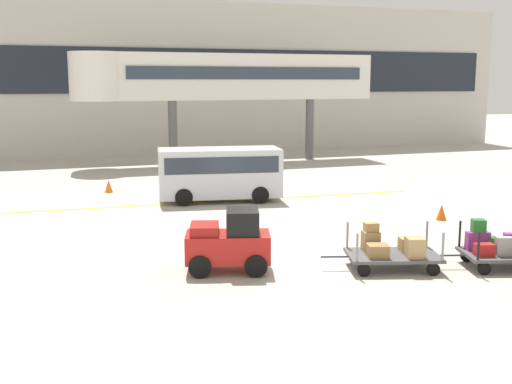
{
  "coord_description": "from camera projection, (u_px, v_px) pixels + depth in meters",
  "views": [
    {
      "loc": [
        -6.96,
        -15.9,
        4.74
      ],
      "look_at": [
        -0.65,
        1.95,
        1.45
      ],
      "focal_mm": 44.99,
      "sensor_mm": 36.0,
      "label": 1
    }
  ],
  "objects": [
    {
      "name": "terminal_building",
      "position": [
        141.0,
        78.0,
        41.17
      ],
      "size": [
        52.45,
        2.51,
        9.79
      ],
      "color": "#BCB7AD",
      "rests_on": "ground_plane"
    },
    {
      "name": "baggage_cart_lead",
      "position": [
        393.0,
        250.0,
        16.28
      ],
      "size": [
        3.08,
        2.01,
        1.15
      ],
      "color": "#4C4C4F",
      "rests_on": "ground_plane"
    },
    {
      "name": "baggage_cart_middle",
      "position": [
        508.0,
        248.0,
        16.44
      ],
      "size": [
        3.08,
        2.01,
        1.21
      ],
      "color": "#4C4C4F",
      "rests_on": "ground_plane"
    },
    {
      "name": "ground_plane",
      "position": [
        301.0,
        253.0,
        17.87
      ],
      "size": [
        120.0,
        120.0,
        0.0
      ],
      "primitive_type": "plane",
      "color": "#B2ADA0"
    },
    {
      "name": "baggage_tug",
      "position": [
        229.0,
        242.0,
        16.06
      ],
      "size": [
        2.33,
        1.73,
        1.58
      ],
      "color": "red",
      "rests_on": "ground_plane"
    },
    {
      "name": "safety_cone_far",
      "position": [
        109.0,
        186.0,
        27.55
      ],
      "size": [
        0.36,
        0.36,
        0.55
      ],
      "primitive_type": "cone",
      "color": "orange",
      "rests_on": "ground_plane"
    },
    {
      "name": "shuttle_van",
      "position": [
        220.0,
        170.0,
        25.52
      ],
      "size": [
        5.05,
        2.68,
        2.1
      ],
      "color": "silver",
      "rests_on": "ground_plane"
    },
    {
      "name": "apron_lead_line",
      "position": [
        203.0,
        202.0,
        25.36
      ],
      "size": [
        17.87,
        0.98,
        0.01
      ],
      "primitive_type": "cube",
      "rotation": [
        0.0,
        0.0,
        -0.04
      ],
      "color": "yellow",
      "rests_on": "ground_plane"
    },
    {
      "name": "safety_cone_near",
      "position": [
        441.0,
        212.0,
        22.09
      ],
      "size": [
        0.36,
        0.36,
        0.55
      ],
      "primitive_type": "cone",
      "color": "#EA590F",
      "rests_on": "ground_plane"
    },
    {
      "name": "jet_bridge",
      "position": [
        215.0,
        78.0,
        36.67
      ],
      "size": [
        17.53,
        3.0,
        6.28
      ],
      "color": "silver",
      "rests_on": "ground_plane"
    }
  ]
}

